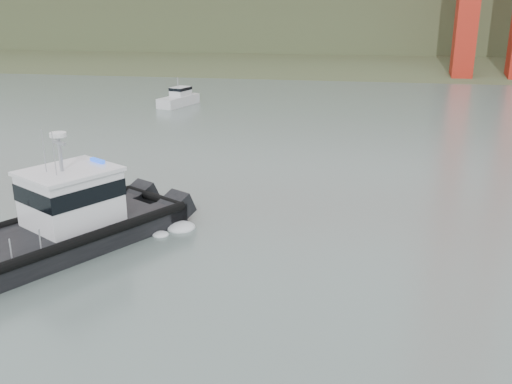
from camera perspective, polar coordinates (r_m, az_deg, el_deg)
ground at (r=20.01m, az=-0.19°, el=-15.61°), size 400.00×400.00×0.00m
headlands at (r=141.91m, az=9.36°, el=16.49°), size 500.00×105.36×27.12m
patrol_boat at (r=28.67m, az=-18.43°, el=-2.46°), size 9.75×12.47×5.78m
motorboat at (r=66.63m, az=-7.70°, el=9.26°), size 3.60×6.21×3.24m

